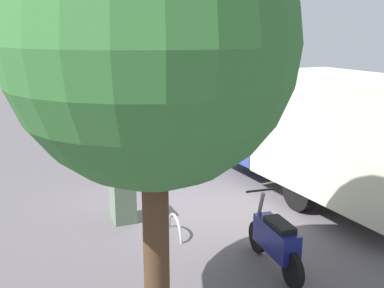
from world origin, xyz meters
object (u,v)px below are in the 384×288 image
at_px(utility_cabinet, 122,194).
at_px(bike_rack_hoop, 175,235).
at_px(street_tree, 152,45).
at_px(stop_sign, 119,108).
at_px(motorcycle, 275,240).
at_px(box_truck_near, 320,130).

height_order(utility_cabinet, bike_rack_hoop, utility_cabinet).
height_order(street_tree, bike_rack_hoop, street_tree).
distance_m(stop_sign, utility_cabinet, 2.45).
distance_m(motorcycle, street_tree, 3.98).
relative_size(box_truck_near, utility_cabinet, 6.85).
xyz_separation_m(motorcycle, stop_sign, (4.90, 1.29, 1.53)).
height_order(motorcycle, utility_cabinet, motorcycle).
distance_m(box_truck_near, bike_rack_hoop, 4.29).
relative_size(street_tree, bike_rack_hoop, 6.48).
xyz_separation_m(box_truck_near, stop_sign, (2.34, 4.15, 0.42)).
relative_size(motorcycle, street_tree, 0.33).
bearing_deg(motorcycle, stop_sign, 20.61).
bearing_deg(motorcycle, utility_cabinet, 36.48).
relative_size(box_truck_near, street_tree, 1.43).
xyz_separation_m(box_truck_near, motorcycle, (-2.56, 2.86, -1.11)).
bearing_deg(stop_sign, motorcycle, -165.28).
height_order(stop_sign, street_tree, street_tree).
xyz_separation_m(street_tree, bike_rack_hoop, (2.46, -1.22, -3.73)).
bearing_deg(box_truck_near, motorcycle, 129.35).
bearing_deg(bike_rack_hoop, box_truck_near, -80.20).
xyz_separation_m(box_truck_near, street_tree, (-3.14, 5.14, 2.10)).
height_order(box_truck_near, motorcycle, box_truck_near).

